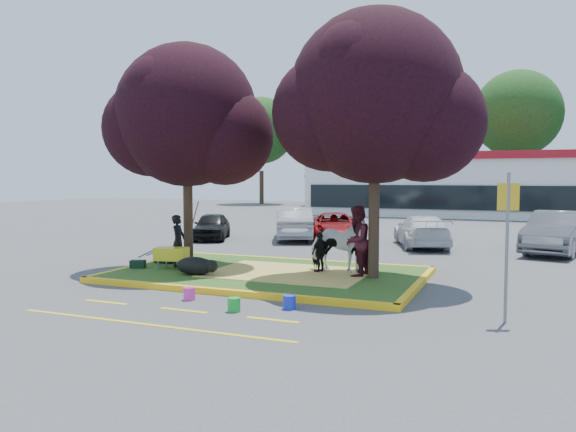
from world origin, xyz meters
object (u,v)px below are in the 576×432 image
at_px(handler, 178,241).
at_px(bucket_green, 234,305).
at_px(car_silver, 294,224).
at_px(calf, 195,266).
at_px(car_black, 212,226).
at_px(bucket_pink, 189,294).
at_px(wheelbarrow, 172,254).
at_px(cow, 337,245).
at_px(sign_post, 507,229).
at_px(bucket_blue, 289,302).

xyz_separation_m(handler, bucket_green, (3.76, -3.67, -0.76)).
bearing_deg(car_silver, calf, 73.29).
bearing_deg(car_black, car_silver, -1.54).
relative_size(car_black, car_silver, 0.80).
bearing_deg(car_black, bucket_pink, -84.32).
bearing_deg(wheelbarrow, bucket_green, -52.32).
bearing_deg(cow, bucket_green, 178.41).
bearing_deg(handler, sign_post, -117.01).
bearing_deg(bucket_blue, sign_post, 7.47).
xyz_separation_m(wheelbarrow, car_black, (-3.45, 8.18, 0.02)).
xyz_separation_m(wheelbarrow, bucket_green, (3.71, -3.26, -0.42)).
relative_size(cow, bucket_green, 6.27).
xyz_separation_m(handler, car_silver, (-0.02, 9.04, -0.20)).
bearing_deg(bucket_green, car_black, 122.04).
xyz_separation_m(bucket_green, bucket_pink, (-1.43, 0.58, -0.00)).
distance_m(wheelbarrow, bucket_blue, 5.38).
bearing_deg(handler, calf, -141.43).
relative_size(sign_post, bucket_green, 9.89).
distance_m(bucket_pink, car_silver, 12.37).
bearing_deg(car_black, calf, -84.54).
distance_m(calf, car_silver, 10.09).
distance_m(handler, bucket_blue, 5.66).
distance_m(handler, bucket_green, 5.31).
relative_size(wheelbarrow, sign_post, 0.57).
relative_size(sign_post, car_silver, 0.66).
bearing_deg(bucket_green, handler, 135.65).
bearing_deg(sign_post, cow, 125.18).
xyz_separation_m(cow, bucket_pink, (-2.24, -3.86, -0.77)).
relative_size(cow, car_silver, 0.42).
xyz_separation_m(bucket_blue, car_silver, (-4.74, 12.07, 0.56)).
distance_m(car_black, car_silver, 3.61).
bearing_deg(bucket_pink, bucket_blue, 1.33).
distance_m(cow, calf, 3.86).
distance_m(sign_post, car_silver, 14.61).
distance_m(bucket_blue, car_black, 13.52).
xyz_separation_m(calf, handler, (-1.17, 0.98, 0.51)).
bearing_deg(car_black, sign_post, -61.95).
relative_size(bucket_green, car_silver, 0.07).
xyz_separation_m(handler, bucket_pink, (2.32, -3.09, -0.76)).
height_order(cow, car_black, cow).
bearing_deg(sign_post, wheelbarrow, 148.90).
bearing_deg(calf, bucket_green, -25.39).
height_order(handler, sign_post, sign_post).
relative_size(wheelbarrow, bucket_blue, 5.56).
relative_size(handler, car_black, 0.44).
bearing_deg(calf, bucket_blue, -9.32).
distance_m(cow, bucket_pink, 4.53).
xyz_separation_m(calf, car_silver, (-1.19, 10.02, 0.32)).
relative_size(sign_post, bucket_pink, 9.93).
height_order(cow, wheelbarrow, cow).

